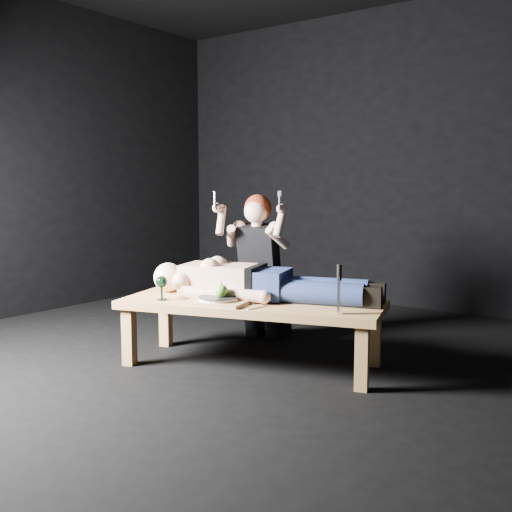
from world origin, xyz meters
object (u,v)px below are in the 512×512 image
object	(u,v)px
table	(252,333)
kneeling_woman	(262,266)
lying_man	(265,279)
carving_knife	(339,289)
serving_tray	(218,302)
goblet	(162,288)

from	to	relation	value
table	kneeling_woman	world-z (taller)	kneeling_woman
kneeling_woman	lying_man	bearing A→B (deg)	-66.27
kneeling_woman	carving_knife	distance (m)	1.22
serving_tray	carving_knife	size ratio (longest dim) A/B	1.30
kneeling_woman	serving_tray	distance (m)	0.87
kneeling_woman	table	bearing A→B (deg)	-73.55
serving_tray	carving_knife	distance (m)	0.83
kneeling_woman	goblet	xyz separation A→B (m)	(-0.16, -0.96, -0.06)
table	lying_man	size ratio (longest dim) A/B	0.97
kneeling_woman	carving_knife	xyz separation A→B (m)	(1.03, -0.64, 0.01)
serving_tray	kneeling_woman	bearing A→B (deg)	105.76
kneeling_woman	serving_tray	xyz separation A→B (m)	(0.23, -0.83, -0.13)
serving_tray	table	bearing A→B (deg)	61.00
serving_tray	goblet	distance (m)	0.42
lying_man	serving_tray	distance (m)	0.38
lying_man	carving_knife	world-z (taller)	carving_knife
table	goblet	size ratio (longest dim) A/B	10.69
serving_tray	carving_knife	world-z (taller)	carving_knife
lying_man	serving_tray	size ratio (longest dim) A/B	4.64
table	carving_knife	world-z (taller)	carving_knife
serving_tray	goblet	size ratio (longest dim) A/B	2.38
table	serving_tray	size ratio (longest dim) A/B	4.50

